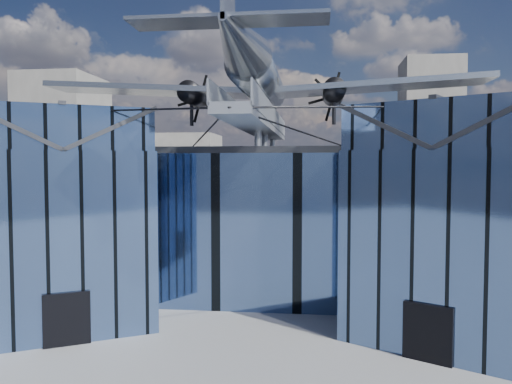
# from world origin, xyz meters

# --- Properties ---
(ground_plane) EXTENTS (120.00, 120.00, 0.00)m
(ground_plane) POSITION_xyz_m (0.00, 0.00, 0.00)
(ground_plane) COLOR gray
(museum) EXTENTS (32.88, 24.50, 17.60)m
(museum) POSITION_xyz_m (0.00, 5.82, 5.54)
(museum) COLOR #4B6799
(museum) RESTS_ON ground
(bg_towers) EXTENTS (77.00, 24.50, 26.00)m
(bg_towers) POSITION_xyz_m (1.45, 50.49, 10.01)
(bg_towers) COLOR slate
(bg_towers) RESTS_ON ground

